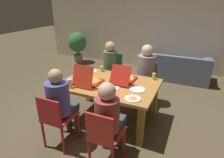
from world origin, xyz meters
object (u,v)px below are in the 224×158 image
object	(u,v)px
chair_3	(112,73)
plate_0	(113,88)
potted_plant	(77,44)
pizza_box_1	(89,81)
plate_3	(133,98)
dining_table	(110,88)
person_0	(109,116)
pizza_box_0	(125,78)
plate_1	(91,71)
drinking_glass_1	(154,76)
couch	(174,69)
person_3	(109,66)
chair_2	(56,118)
drinking_glass_0	(105,90)
person_1	(145,70)
drinking_glass_2	(102,69)
chair_0	(104,136)
drinking_glass_3	(70,84)
plate_2	(137,89)
person_2	(61,100)

from	to	relation	value
chair_3	plate_0	size ratio (longest dim) A/B	4.70
plate_0	potted_plant	bearing A→B (deg)	132.38
pizza_box_1	plate_3	world-z (taller)	pizza_box_1
dining_table	pizza_box_1	world-z (taller)	pizza_box_1
person_0	pizza_box_0	world-z (taller)	person_0
plate_1	drinking_glass_1	xyz separation A→B (m)	(1.23, 0.09, 0.05)
couch	potted_plant	size ratio (longest dim) A/B	1.75
pizza_box_0	potted_plant	distance (m)	3.68
person_3	plate_1	world-z (taller)	person_3
person_0	person_3	world-z (taller)	person_3
chair_2	chair_3	xyz separation A→B (m)	(-0.00, 1.94, 0.02)
chair_3	drinking_glass_0	bearing A→B (deg)	-69.86
person_1	chair_2	size ratio (longest dim) A/B	1.46
chair_2	drinking_glass_2	size ratio (longest dim) A/B	7.88
chair_0	person_1	bearing A→B (deg)	90.00
person_3	pizza_box_0	bearing A→B (deg)	-45.76
plate_0	dining_table	bearing A→B (deg)	130.25
plate_1	drinking_glass_3	size ratio (longest dim) A/B	1.51
drinking_glass_2	drinking_glass_3	bearing A→B (deg)	-97.70
drinking_glass_1	drinking_glass_2	xyz separation A→B (m)	(-1.04, -0.01, -0.01)
chair_2	plate_2	bearing A→B (deg)	44.41
person_2	plate_1	world-z (taller)	person_2
plate_3	drinking_glass_0	distance (m)	0.46
chair_3	drinking_glass_0	size ratio (longest dim) A/B	8.44
dining_table	couch	distance (m)	2.68
plate_0	plate_2	xyz separation A→B (m)	(0.37, 0.11, -0.00)
dining_table	plate_1	world-z (taller)	plate_1
chair_2	drinking_glass_2	world-z (taller)	chair_2
chair_2	potted_plant	world-z (taller)	potted_plant
plate_2	plate_3	distance (m)	0.33
person_3	plate_3	world-z (taller)	person_3
chair_2	drinking_glass_2	distance (m)	1.44
dining_table	drinking_glass_1	size ratio (longest dim) A/B	13.43
drinking_glass_2	person_1	bearing A→B (deg)	26.27
dining_table	chair_0	bearing A→B (deg)	-68.41
couch	dining_table	bearing A→B (deg)	-107.25
chair_2	person_2	distance (m)	0.26
pizza_box_1	drinking_glass_3	world-z (taller)	pizza_box_1
plate_2	couch	xyz separation A→B (m)	(0.27, 2.60, -0.47)
couch	potted_plant	bearing A→B (deg)	176.91
plate_0	chair_0	bearing A→B (deg)	-73.14
chair_0	person_0	size ratio (longest dim) A/B	0.73
couch	pizza_box_1	bearing A→B (deg)	-112.18
person_2	pizza_box_0	xyz separation A→B (m)	(0.60, 1.03, 0.06)
dining_table	drinking_glass_3	xyz separation A→B (m)	(-0.51, -0.44, 0.18)
chair_2	drinking_glass_3	xyz separation A→B (m)	(-0.10, 0.52, 0.31)
chair_0	person_2	size ratio (longest dim) A/B	0.72
chair_3	plate_0	world-z (taller)	chair_3
person_0	person_2	bearing A→B (deg)	176.87
dining_table	plate_2	distance (m)	0.53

